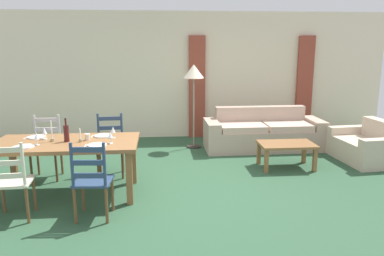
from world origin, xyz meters
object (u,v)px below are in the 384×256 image
Objects in this scene: dining_chair_near_left at (11,181)px; armchair_upholstered at (367,147)px; dining_chair_far_left at (46,147)px; wine_glass_far_left at (44,131)px; dining_table at (66,148)px; wine_glass_near_right at (110,135)px; dining_chair_near_right at (92,180)px; coffee_table at (287,147)px; wine_bottle at (66,133)px; standing_lamp at (194,76)px; dining_chair_far_right at (110,145)px; wine_glass_near_left at (37,137)px; wine_glass_far_right at (113,130)px; coffee_cup_primary at (87,137)px; couch at (263,134)px.

armchair_upholstered is at bearing 19.03° from dining_chair_near_left.
dining_chair_far_left is 0.72m from wine_glass_far_left.
dining_table is 11.80× the size of wine_glass_near_right.
dining_chair_near_right is at bearing -59.47° from dining_table.
wine_glass_far_left is at bearing -168.86° from coffee_table.
standing_lamp is (1.90, 2.27, 0.54)m from wine_bottle.
dining_chair_far_right is at bearing -175.42° from armchair_upholstered.
dining_table is 11.80× the size of wine_glass_near_left.
wine_glass_far_left is 1.00× the size of wine_glass_far_right.
wine_bottle is 0.61m from wine_glass_far_right.
wine_bottle is 1.96× the size of wine_glass_near_left.
dining_chair_far_right is at bearing 101.71° from wine_glass_far_right.
armchair_upholstered is at bearing 12.99° from dining_table.
wine_glass_near_right is 4.50m from armchair_upholstered.
wine_glass_far_right is 2.86m from coffee_table.
armchair_upholstered is (5.19, 0.97, -0.61)m from wine_glass_far_left.
dining_chair_far_right reaches higher than coffee_table.
wine_glass_far_right reaches higher than coffee_cup_primary.
wine_glass_far_right is 0.35m from coffee_cup_primary.
standing_lamp reaches higher than wine_glass_far_right.
dining_chair_near_right is 5.96× the size of wine_glass_far_right.
wine_bottle reaches higher than armchair_upholstered.
dining_chair_near_right is 1.00× the size of dining_chair_far_left.
coffee_cup_primary is (0.27, 0.05, 0.13)m from dining_table.
wine_glass_near_right is 1.00× the size of wine_glass_far_left.
couch is (2.66, 1.94, -0.57)m from wine_glass_far_right.
dining_chair_far_left is at bearing -160.29° from couch.
coffee_cup_primary reaches higher than armchair_upholstered.
dining_chair_near_right reaches higher than couch.
dining_table is at bearing 24.62° from wine_glass_near_left.
wine_glass_near_left is 0.97m from wine_glass_far_right.
couch is at bearing 34.29° from coffee_cup_primary.
wine_bottle is at bearing -147.27° from couch.
dining_table is at bearing -165.36° from coffee_table.
coffee_cup_primary is 4.76m from armchair_upholstered.
wine_glass_near_left is at bearing -162.37° from wine_glass_far_right.
wine_glass_near_right is (0.13, -0.93, 0.38)m from dining_chair_far_right.
armchair_upholstered is at bearing -30.65° from couch.
wine_glass_near_right is at bearing -118.31° from standing_lamp.
couch is (3.75, 1.34, -0.19)m from dining_chair_far_left.
armchair_upholstered is (4.88, 1.13, -0.41)m from dining_table.
dining_chair_far_right reaches higher than wine_glass_far_right.
wine_glass_near_left is (-0.34, -0.15, -0.01)m from wine_bottle.
dining_chair_near_left reaches higher than wine_glass_far_right.
dining_table reaches higher than coffee_table.
coffee_cup_primary is (-0.33, 0.20, -0.07)m from wine_glass_near_right.
armchair_upholstered is at bearing 13.06° from wine_bottle.
dining_chair_near_right is at bearing -38.82° from wine_glass_near_left.
armchair_upholstered is (1.55, 0.26, -0.11)m from coffee_table.
couch is (3.26, 2.09, -0.37)m from dining_table.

